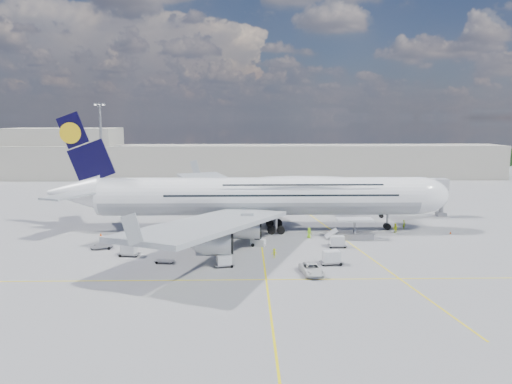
{
  "coord_description": "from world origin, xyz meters",
  "views": [
    {
      "loc": [
        -2.81,
        -85.03,
        21.73
      ],
      "look_at": [
        -0.76,
        8.0,
        7.86
      ],
      "focal_mm": 35.0,
      "sensor_mm": 36.0,
      "label": 1
    }
  ],
  "objects_px": {
    "dolly_row_a": "(129,250)",
    "cone_wing_left_inner": "(207,212)",
    "cone_wing_left_outer": "(202,206)",
    "cone_wing_right_outer": "(209,254)",
    "dolly_back": "(102,247)",
    "dolly_nose_near": "(337,241)",
    "dolly_row_c": "(224,260)",
    "service_van": "(312,269)",
    "cargo_loader": "(353,232)",
    "crew_wing": "(224,235)",
    "airliner": "(261,196)",
    "crew_tug": "(274,253)",
    "light_mast": "(102,151)",
    "jet_bridge": "(396,187)",
    "crew_loader": "(395,228)",
    "dolly_row_b": "(164,261)",
    "dolly_nose_far": "(331,257)",
    "cone_nose": "(450,233)",
    "catering_truck_outer": "(185,192)",
    "baggage_tug": "(258,242)",
    "crew_nose": "(404,224)",
    "catering_truck_inner": "(229,210)",
    "cone_wing_right_inner": "(180,241)",
    "cone_tail": "(101,234)",
    "crew_van": "(309,233)"
  },
  "relations": [
    {
      "from": "dolly_back",
      "to": "cone_wing_right_outer",
      "type": "distance_m",
      "value": 18.86
    },
    {
      "from": "dolly_back",
      "to": "cone_wing_left_outer",
      "type": "bearing_deg",
      "value": 47.97
    },
    {
      "from": "jet_bridge",
      "to": "crew_loader",
      "type": "relative_size",
      "value": 9.93
    },
    {
      "from": "cone_nose",
      "to": "dolly_row_a",
      "type": "bearing_deg",
      "value": -166.22
    },
    {
      "from": "dolly_nose_near",
      "to": "cone_wing_left_inner",
      "type": "xyz_separation_m",
      "value": [
        -24.31,
        31.15,
        -0.74
      ]
    },
    {
      "from": "dolly_nose_far",
      "to": "jet_bridge",
      "type": "bearing_deg",
      "value": 51.78
    },
    {
      "from": "jet_bridge",
      "to": "dolly_nose_far",
      "type": "relative_size",
      "value": 5.35
    },
    {
      "from": "dolly_row_c",
      "to": "cone_wing_right_outer",
      "type": "distance_m",
      "value": 6.68
    },
    {
      "from": "airliner",
      "to": "baggage_tug",
      "type": "bearing_deg",
      "value": -94.25
    },
    {
      "from": "airliner",
      "to": "dolly_row_b",
      "type": "distance_m",
      "value": 27.43
    },
    {
      "from": "cargo_loader",
      "to": "crew_wing",
      "type": "distance_m",
      "value": 23.48
    },
    {
      "from": "jet_bridge",
      "to": "baggage_tug",
      "type": "bearing_deg",
      "value": -142.91
    },
    {
      "from": "dolly_row_a",
      "to": "cone_wing_left_inner",
      "type": "relative_size",
      "value": 5.46
    },
    {
      "from": "cargo_loader",
      "to": "dolly_nose_near",
      "type": "bearing_deg",
      "value": -123.55
    },
    {
      "from": "dolly_row_b",
      "to": "dolly_row_c",
      "type": "xyz_separation_m",
      "value": [
        9.12,
        -2.16,
        0.65
      ]
    },
    {
      "from": "cargo_loader",
      "to": "crew_nose",
      "type": "relative_size",
      "value": 4.89
    },
    {
      "from": "cone_wing_left_outer",
      "to": "light_mast",
      "type": "bearing_deg",
      "value": 161.67
    },
    {
      "from": "catering_truck_inner",
      "to": "cone_wing_right_inner",
      "type": "relative_size",
      "value": 11.25
    },
    {
      "from": "dolly_nose_near",
      "to": "crew_nose",
      "type": "height_order",
      "value": "dolly_nose_near"
    },
    {
      "from": "dolly_row_c",
      "to": "service_van",
      "type": "relative_size",
      "value": 0.56
    },
    {
      "from": "dolly_back",
      "to": "crew_wing",
      "type": "relative_size",
      "value": 2.44
    },
    {
      "from": "dolly_nose_far",
      "to": "dolly_back",
      "type": "bearing_deg",
      "value": 156.93
    },
    {
      "from": "dolly_nose_far",
      "to": "cone_nose",
      "type": "bearing_deg",
      "value": 28.53
    },
    {
      "from": "dolly_nose_near",
      "to": "crew_wing",
      "type": "relative_size",
      "value": 1.93
    },
    {
      "from": "cargo_loader",
      "to": "crew_wing",
      "type": "xyz_separation_m",
      "value": [
        -23.48,
        -0.17,
        -0.45
      ]
    },
    {
      "from": "baggage_tug",
      "to": "catering_truck_outer",
      "type": "bearing_deg",
      "value": 132.26
    },
    {
      "from": "crew_loader",
      "to": "dolly_nose_far",
      "type": "bearing_deg",
      "value": -62.88
    },
    {
      "from": "dolly_row_b",
      "to": "cone_wing_left_outer",
      "type": "relative_size",
      "value": 5.18
    },
    {
      "from": "crew_loader",
      "to": "cone_wing_left_inner",
      "type": "bearing_deg",
      "value": -144.29
    },
    {
      "from": "crew_wing",
      "to": "crew_van",
      "type": "bearing_deg",
      "value": -78.31
    },
    {
      "from": "light_mast",
      "to": "crew_wing",
      "type": "relative_size",
      "value": 16.0
    },
    {
      "from": "crew_van",
      "to": "baggage_tug",
      "type": "bearing_deg",
      "value": 66.37
    },
    {
      "from": "cargo_loader",
      "to": "cone_tail",
      "type": "xyz_separation_m",
      "value": [
        -46.51,
        3.14,
        -0.98
      ]
    },
    {
      "from": "cone_wing_left_outer",
      "to": "cone_wing_right_outer",
      "type": "relative_size",
      "value": 1.14
    },
    {
      "from": "dolly_row_a",
      "to": "catering_truck_outer",
      "type": "height_order",
      "value": "catering_truck_outer"
    },
    {
      "from": "dolly_back",
      "to": "dolly_nose_near",
      "type": "relative_size",
      "value": 1.26
    },
    {
      "from": "baggage_tug",
      "to": "cone_tail",
      "type": "relative_size",
      "value": 4.89
    },
    {
      "from": "dolly_nose_far",
      "to": "cone_wing_right_outer",
      "type": "distance_m",
      "value": 19.34
    },
    {
      "from": "service_van",
      "to": "crew_wing",
      "type": "xyz_separation_m",
      "value": [
        -13.11,
        20.61,
        0.02
      ]
    },
    {
      "from": "light_mast",
      "to": "crew_van",
      "type": "xyz_separation_m",
      "value": [
        48.84,
        -41.52,
        -12.24
      ]
    },
    {
      "from": "dolly_row_c",
      "to": "catering_truck_outer",
      "type": "distance_m",
      "value": 64.46
    },
    {
      "from": "dolly_nose_near",
      "to": "cone_wing_right_outer",
      "type": "bearing_deg",
      "value": -167.5
    },
    {
      "from": "airliner",
      "to": "dolly_row_b",
      "type": "relative_size",
      "value": 26.5
    },
    {
      "from": "dolly_nose_near",
      "to": "catering_truck_outer",
      "type": "bearing_deg",
      "value": 121.68
    },
    {
      "from": "dolly_nose_far",
      "to": "crew_wing",
      "type": "relative_size",
      "value": 2.21
    },
    {
      "from": "airliner",
      "to": "crew_tug",
      "type": "xyz_separation_m",
      "value": [
        1.45,
        -19.45,
        -6.1
      ]
    },
    {
      "from": "jet_bridge",
      "to": "dolly_back",
      "type": "bearing_deg",
      "value": -156.82
    },
    {
      "from": "service_van",
      "to": "cone_wing_right_outer",
      "type": "height_order",
      "value": "service_van"
    },
    {
      "from": "jet_bridge",
      "to": "catering_truck_outer",
      "type": "relative_size",
      "value": 2.71
    },
    {
      "from": "airliner",
      "to": "catering_truck_outer",
      "type": "height_order",
      "value": "airliner"
    }
  ]
}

